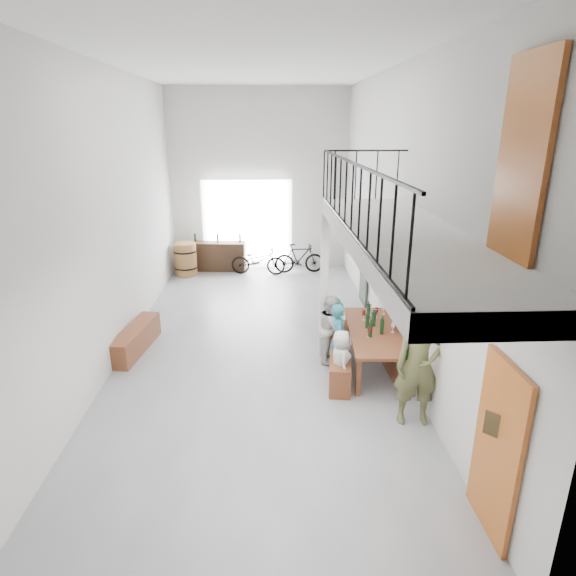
{
  "coord_description": "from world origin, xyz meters",
  "views": [
    {
      "loc": [
        0.22,
        -9.2,
        4.42
      ],
      "look_at": [
        0.61,
        -0.5,
        1.45
      ],
      "focal_mm": 30.0,
      "sensor_mm": 36.0,
      "label": 1
    }
  ],
  "objects_px": {
    "bench_inner": "(340,355)",
    "host_standing": "(418,365)",
    "tasting_table": "(374,334)",
    "oak_barrel": "(186,259)",
    "bicycle_near": "(258,261)",
    "side_bench": "(136,339)",
    "serving_counter": "(218,256)"
  },
  "relations": [
    {
      "from": "oak_barrel",
      "to": "bench_inner",
      "type": "bearing_deg",
      "value": -58.01
    },
    {
      "from": "side_bench",
      "to": "serving_counter",
      "type": "distance_m",
      "value": 5.86
    },
    {
      "from": "serving_counter",
      "to": "host_standing",
      "type": "distance_m",
      "value": 9.29
    },
    {
      "from": "bench_inner",
      "to": "tasting_table",
      "type": "bearing_deg",
      "value": 5.1
    },
    {
      "from": "tasting_table",
      "to": "bench_inner",
      "type": "xyz_separation_m",
      "value": [
        -0.64,
        0.03,
        -0.44
      ]
    },
    {
      "from": "tasting_table",
      "to": "serving_counter",
      "type": "distance_m",
      "value": 7.59
    },
    {
      "from": "bench_inner",
      "to": "oak_barrel",
      "type": "distance_m",
      "value": 7.27
    },
    {
      "from": "oak_barrel",
      "to": "tasting_table",
      "type": "bearing_deg",
      "value": -54.09
    },
    {
      "from": "tasting_table",
      "to": "bicycle_near",
      "type": "distance_m",
      "value": 6.59
    },
    {
      "from": "side_bench",
      "to": "bench_inner",
      "type": "bearing_deg",
      "value": -12.97
    },
    {
      "from": "tasting_table",
      "to": "oak_barrel",
      "type": "bearing_deg",
      "value": 129.89
    },
    {
      "from": "bench_inner",
      "to": "host_standing",
      "type": "distance_m",
      "value": 2.12
    },
    {
      "from": "oak_barrel",
      "to": "bicycle_near",
      "type": "bearing_deg",
      "value": -0.32
    },
    {
      "from": "side_bench",
      "to": "oak_barrel",
      "type": "xyz_separation_m",
      "value": [
        0.21,
        5.23,
        0.26
      ]
    },
    {
      "from": "side_bench",
      "to": "oak_barrel",
      "type": "height_order",
      "value": "oak_barrel"
    },
    {
      "from": "side_bench",
      "to": "oak_barrel",
      "type": "bearing_deg",
      "value": 87.66
    },
    {
      "from": "tasting_table",
      "to": "bench_inner",
      "type": "relative_size",
      "value": 1.04
    },
    {
      "from": "host_standing",
      "to": "bicycle_near",
      "type": "relative_size",
      "value": 1.17
    },
    {
      "from": "oak_barrel",
      "to": "serving_counter",
      "type": "height_order",
      "value": "oak_barrel"
    },
    {
      "from": "tasting_table",
      "to": "host_standing",
      "type": "distance_m",
      "value": 1.79
    },
    {
      "from": "bench_inner",
      "to": "bicycle_near",
      "type": "xyz_separation_m",
      "value": [
        -1.63,
        6.15,
        0.18
      ]
    },
    {
      "from": "oak_barrel",
      "to": "bicycle_near",
      "type": "xyz_separation_m",
      "value": [
        2.22,
        -0.01,
        -0.07
      ]
    },
    {
      "from": "oak_barrel",
      "to": "serving_counter",
      "type": "bearing_deg",
      "value": 28.35
    },
    {
      "from": "bicycle_near",
      "to": "host_standing",
      "type": "bearing_deg",
      "value": -154.71
    },
    {
      "from": "side_bench",
      "to": "serving_counter",
      "type": "xyz_separation_m",
      "value": [
        1.16,
        5.74,
        0.2
      ]
    },
    {
      "from": "tasting_table",
      "to": "oak_barrel",
      "type": "height_order",
      "value": "oak_barrel"
    },
    {
      "from": "side_bench",
      "to": "oak_barrel",
      "type": "distance_m",
      "value": 5.24
    },
    {
      "from": "bicycle_near",
      "to": "bench_inner",
      "type": "bearing_deg",
      "value": -157.63
    },
    {
      "from": "oak_barrel",
      "to": "bicycle_near",
      "type": "relative_size",
      "value": 0.61
    },
    {
      "from": "bicycle_near",
      "to": "tasting_table",
      "type": "bearing_deg",
      "value": -152.34
    },
    {
      "from": "bench_inner",
      "to": "oak_barrel",
      "type": "relative_size",
      "value": 2.25
    },
    {
      "from": "tasting_table",
      "to": "bench_inner",
      "type": "bearing_deg",
      "value": -178.93
    }
  ]
}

